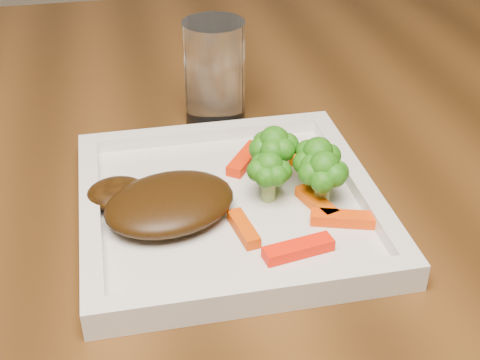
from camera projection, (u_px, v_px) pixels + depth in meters
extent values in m
cube|color=silver|center=(229.00, 209.00, 0.62)|extent=(0.27, 0.27, 0.01)
ellipsoid|color=#372008|center=(170.00, 203.00, 0.59)|extent=(0.14, 0.12, 0.03)
cube|color=#FF1A04|center=(298.00, 249.00, 0.55)|extent=(0.06, 0.03, 0.01)
cube|color=#F54003|center=(343.00, 219.00, 0.59)|extent=(0.06, 0.03, 0.01)
cube|color=#D44103|center=(244.00, 229.00, 0.58)|extent=(0.02, 0.05, 0.01)
cube|color=orange|center=(318.00, 159.00, 0.67)|extent=(0.06, 0.03, 0.01)
cube|color=red|center=(245.00, 159.00, 0.67)|extent=(0.05, 0.06, 0.01)
cube|color=#ED5103|center=(317.00, 203.00, 0.61)|extent=(0.03, 0.05, 0.01)
cylinder|color=white|center=(214.00, 74.00, 0.75)|extent=(0.09, 0.09, 0.12)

